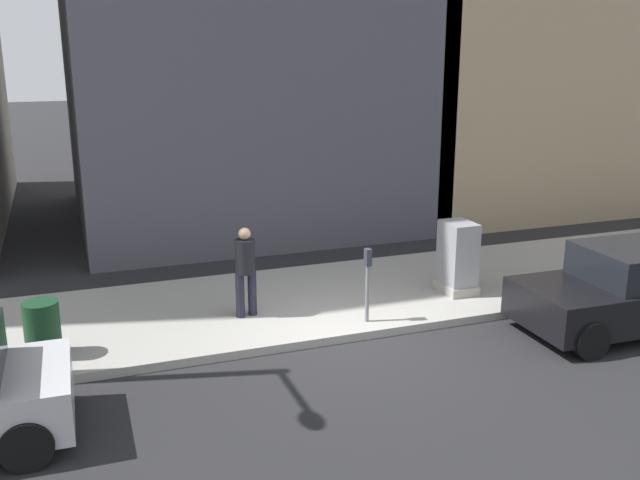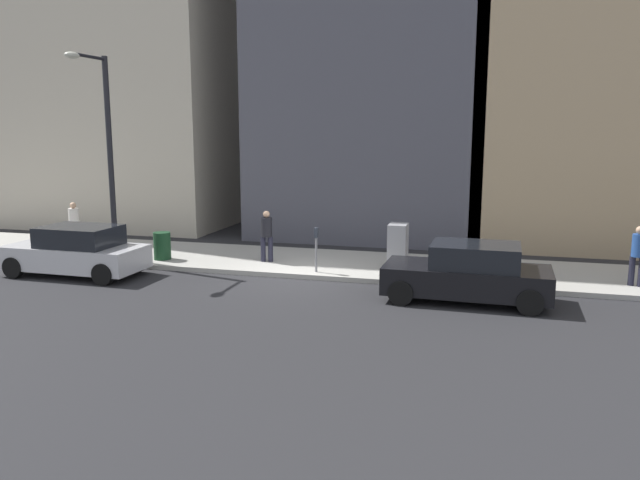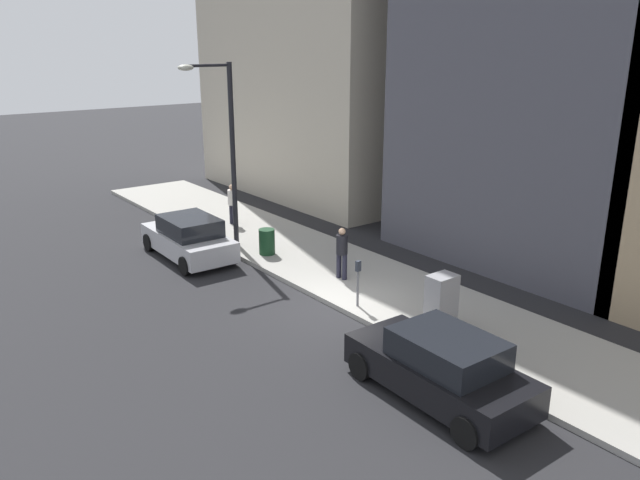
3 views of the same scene
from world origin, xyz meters
TOP-DOWN VIEW (x-y plane):
  - ground_plane at (0.00, 0.00)m, footprint 120.00×120.00m
  - sidewalk at (2.00, 0.00)m, footprint 4.00×36.00m
  - parked_car_black at (-1.13, -5.04)m, footprint 2.01×4.24m
  - parked_car_silver at (-1.27, 6.53)m, footprint 1.99×4.23m
  - parking_meter at (0.45, -0.53)m, footprint 0.14×0.10m
  - utility_box at (1.30, -2.86)m, footprint 0.83×0.61m
  - streetlamp at (0.28, 6.40)m, footprint 1.97×0.32m
  - trash_bin at (0.90, 4.87)m, footprint 0.56×0.56m
  - pedestrian_midblock at (1.46, 1.42)m, footprint 0.36×0.40m
  - pedestrian_far_corner at (1.84, 8.90)m, footprint 0.36×0.40m

SIDE VIEW (x-z plane):
  - ground_plane at x=0.00m, z-range 0.00..0.00m
  - sidewalk at x=2.00m, z-range 0.00..0.15m
  - trash_bin at x=0.90m, z-range 0.15..1.05m
  - parked_car_black at x=-1.13m, z-range -0.02..1.50m
  - parked_car_silver at x=-1.27m, z-range -0.02..1.50m
  - utility_box at x=1.30m, z-range 0.13..1.56m
  - parking_meter at x=0.45m, z-range 0.30..1.65m
  - pedestrian_midblock at x=1.46m, z-range 0.26..1.92m
  - pedestrian_far_corner at x=1.84m, z-range 0.26..1.92m
  - streetlamp at x=0.28m, z-range 0.77..7.27m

